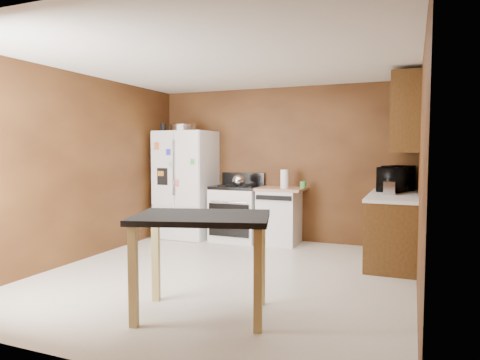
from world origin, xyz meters
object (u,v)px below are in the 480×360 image
Objects in this scene: pen_cup at (163,127)px; toaster at (390,188)px; green_canister at (303,185)px; kettle at (238,181)px; paper_towel at (284,179)px; refrigerator at (186,184)px; roasting_pan at (183,128)px; island at (202,231)px; gas_range at (237,212)px; microwave at (396,180)px; dishwasher at (279,215)px.

pen_cup is 3.79m from toaster.
kettle is at bearing -167.38° from green_canister.
paper_towel is 1.74m from refrigerator.
paper_towel reaches higher than toaster.
roasting_pan is at bearing -156.10° from refrigerator.
roasting_pan reaches higher than refrigerator.
pen_cup is 3.82m from island.
island is at bearing -58.47° from refrigerator.
paper_towel reaches higher than gas_range.
refrigerator is (-2.00, -0.13, -0.04)m from green_canister.
green_canister is at bearing 108.28° from microwave.
toaster is 3.32m from refrigerator.
island is at bearing -87.79° from paper_towel.
paper_towel reaches higher than green_canister.
pen_cup reaches higher than gas_range.
roasting_pan is 2.30× the size of kettle.
pen_cup reaches higher than paper_towel.
paper_towel is at bearing 2.96° from pen_cup.
kettle is 1.02m from green_canister.
paper_towel reaches higher than dishwasher.
microwave reaches higher than dishwasher.
refrigerator is at bearing 179.94° from paper_towel.
gas_range is 0.81× the size of island.
dishwasher is 3.13m from island.
toaster is (3.67, -0.30, -0.88)m from pen_cup.
microwave reaches higher than paper_towel.
kettle is 0.56m from gas_range.
kettle is 1.01m from refrigerator.
paper_towel reaches higher than kettle.
toaster is at bearing -166.08° from microwave.
roasting_pan is at bearing -175.93° from green_canister.
refrigerator is at bearing 174.66° from kettle.
dishwasher is (0.72, 0.02, -0.01)m from gas_range.
island is (-0.15, -3.15, -0.18)m from green_canister.
roasting_pan reaches higher than toaster.
dishwasher is at bearing 140.53° from paper_towel.
paper_towel is at bearing -153.44° from green_canister.
dishwasher is (-1.67, 0.50, -0.53)m from toaster.
roasting_pan is at bearing -179.56° from paper_towel.
microwave is at bearing 1.62° from paper_towel.
kettle is 0.67× the size of paper_towel.
dishwasher is (2.00, 0.20, -1.41)m from pen_cup.
dishwasher is 0.65× the size of island.
pen_cup is 2.46m from dishwasher.
dishwasher is (0.63, 0.18, -0.54)m from kettle.
paper_towel is 0.21× the size of island.
green_canister is 0.18× the size of microwave.
dishwasher is at bearing 110.50° from microwave.
pen_cup is at bearing -163.42° from refrigerator.
refrigerator is 1.69m from dishwasher.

